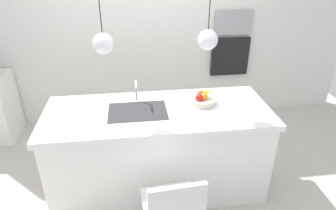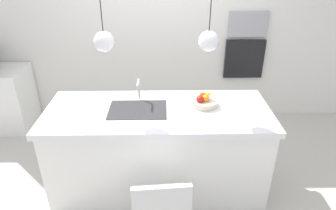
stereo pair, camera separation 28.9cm
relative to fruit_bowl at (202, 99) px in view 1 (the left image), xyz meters
The scene contains 11 objects.
floor 1.09m from the fruit_bowl, 169.57° to the right, with size 6.60×6.60×0.00m, color #BCB7AD.
back_wall 1.66m from the fruit_bowl, 106.23° to the left, with size 6.00×0.10×2.60m, color silver.
kitchen_island 0.69m from the fruit_bowl, 169.57° to the right, with size 2.19×0.88×0.94m.
sink_basin 0.66m from the fruit_bowl, behind, with size 0.56×0.40×0.02m, color #2D2D30.
faucet 0.67m from the fruit_bowl, 168.76° to the left, with size 0.02×0.17×0.22m.
fruit_bowl is the anchor object (origin of this frame).
microwave 1.74m from the fruit_bowl, 62.79° to the left, with size 0.54×0.08×0.34m, color #9E9EA3.
oven 1.68m from the fruit_bowl, 62.79° to the left, with size 0.56×0.08×0.56m, color black.
chair_near 1.13m from the fruit_bowl, 114.81° to the right, with size 0.49×0.49×0.87m.
pendant_light_left 1.11m from the fruit_bowl, behind, with size 0.18×0.18×0.78m.
pendant_light_right 0.63m from the fruit_bowl, 91.73° to the right, with size 0.18×0.18×0.78m.
Camera 1 is at (-0.23, -2.54, 2.33)m, focal length 32.13 mm.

